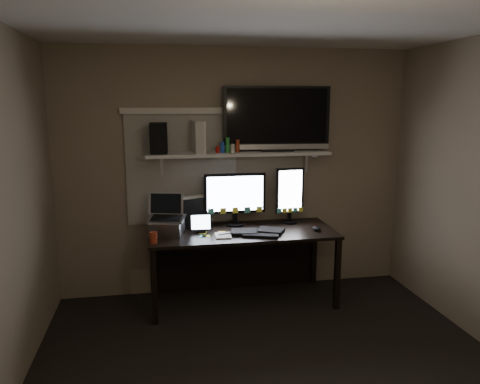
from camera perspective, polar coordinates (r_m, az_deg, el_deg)
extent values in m
plane|color=black|center=(3.60, 4.84, -22.31)|extent=(3.60, 3.60, 0.00)
plane|color=silver|center=(3.05, 5.66, 20.85)|extent=(3.60, 3.60, 0.00)
plane|color=#746953|center=(4.82, -0.55, 2.41)|extent=(3.60, 0.00, 3.60)
cube|color=#B2B0A0|center=(4.73, -7.09, 2.77)|extent=(1.10, 0.02, 1.10)
cube|color=black|center=(4.57, 0.28, -4.94)|extent=(1.80, 0.75, 0.03)
cube|color=black|center=(5.02, -0.49, -7.84)|extent=(1.80, 0.02, 0.70)
cube|color=black|center=(4.30, -10.41, -11.34)|extent=(0.05, 0.05, 0.70)
cube|color=black|center=(4.62, 11.77, -9.79)|extent=(0.05, 0.05, 0.70)
cube|color=black|center=(4.93, -10.44, -8.38)|extent=(0.05, 0.05, 0.70)
cube|color=black|center=(5.21, 8.99, -7.26)|extent=(0.05, 0.05, 0.70)
cube|color=silver|center=(4.62, -0.17, 4.72)|extent=(1.80, 0.35, 0.03)
cube|color=black|center=(4.72, -0.62, -0.83)|extent=(0.62, 0.07, 0.55)
cube|color=black|center=(4.82, 6.08, -0.40)|extent=(0.30, 0.07, 0.58)
cube|color=black|center=(4.50, 2.14, -4.83)|extent=(0.55, 0.36, 0.03)
ellipsoid|color=black|center=(4.64, 9.31, -4.40)|extent=(0.08, 0.12, 0.04)
cube|color=beige|center=(4.40, -2.07, -5.34)|extent=(0.15, 0.21, 0.01)
cube|color=black|center=(4.50, -4.82, -3.80)|extent=(0.22, 0.10, 0.19)
cube|color=black|center=(4.69, -5.98, -2.42)|extent=(0.27, 0.19, 0.31)
cube|color=#AFAFB4|center=(4.46, -8.95, -2.77)|extent=(0.40, 0.35, 0.38)
cylinder|color=maroon|center=(4.25, -10.51, -5.48)|extent=(0.08, 0.08, 0.10)
cube|color=black|center=(4.71, 4.48, 8.89)|extent=(1.07, 0.26, 0.64)
cube|color=beige|center=(4.55, -5.10, 6.70)|extent=(0.12, 0.27, 0.31)
cube|color=black|center=(4.53, -9.88, 6.47)|extent=(0.17, 0.20, 0.29)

